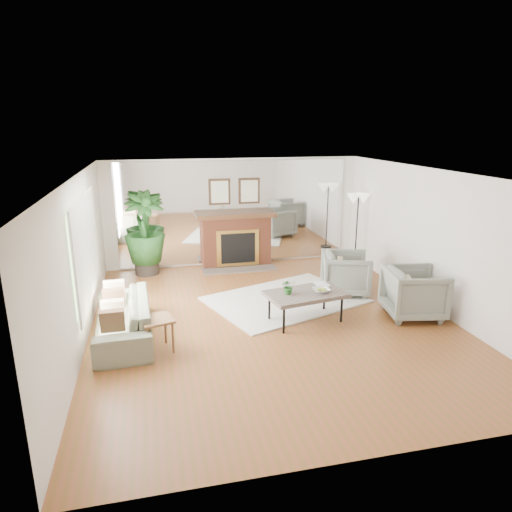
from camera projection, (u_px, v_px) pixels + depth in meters
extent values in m
plane|color=brown|center=(272.00, 320.00, 7.85)|extent=(7.00, 7.00, 0.00)
cube|color=silver|center=(81.00, 262.00, 6.86)|extent=(0.02, 7.00, 2.50)
cube|color=silver|center=(434.00, 240.00, 8.15)|extent=(0.02, 7.00, 2.50)
cube|color=silver|center=(234.00, 212.00, 10.77)|extent=(6.00, 0.02, 2.50)
cube|color=silver|center=(234.00, 212.00, 10.75)|extent=(5.40, 0.04, 2.40)
cube|color=#B2E09E|center=(85.00, 249.00, 7.21)|extent=(0.04, 2.40, 1.50)
cube|color=brown|center=(236.00, 241.00, 10.76)|extent=(1.60, 0.40, 1.20)
cube|color=gold|center=(238.00, 248.00, 10.59)|extent=(1.00, 0.04, 0.85)
cube|color=black|center=(238.00, 248.00, 10.57)|extent=(0.80, 0.04, 0.70)
cube|color=#61554C|center=(239.00, 269.00, 10.59)|extent=(1.70, 0.55, 0.03)
cube|color=#492F17|center=(236.00, 215.00, 10.57)|extent=(1.85, 0.46, 0.10)
cube|color=#301F12|center=(220.00, 192.00, 10.50)|extent=(0.50, 0.04, 0.60)
cube|color=#301F12|center=(249.00, 191.00, 10.65)|extent=(0.50, 0.04, 0.60)
cube|color=silver|center=(285.00, 300.00, 8.73)|extent=(3.25, 2.78, 0.03)
cube|color=#61554C|center=(306.00, 294.00, 7.67)|extent=(1.43, 1.00, 0.07)
cylinder|color=black|center=(284.00, 320.00, 7.30)|extent=(0.04, 0.04, 0.46)
cylinder|color=black|center=(342.00, 309.00, 7.72)|extent=(0.04, 0.04, 0.46)
cylinder|color=black|center=(269.00, 308.00, 7.78)|extent=(0.04, 0.04, 0.46)
cylinder|color=black|center=(324.00, 298.00, 8.20)|extent=(0.04, 0.04, 0.46)
imported|color=gray|center=(123.00, 318.00, 7.18)|extent=(0.91, 2.14, 0.62)
imported|color=gray|center=(346.00, 273.00, 8.99)|extent=(1.13, 1.11, 0.83)
imported|color=gray|center=(414.00, 293.00, 7.90)|extent=(1.10, 1.08, 0.87)
cube|color=brown|center=(156.00, 320.00, 6.66)|extent=(0.56, 0.56, 0.04)
cylinder|color=brown|center=(149.00, 343.00, 6.49)|extent=(0.04, 0.04, 0.49)
cylinder|color=brown|center=(173.00, 338.00, 6.66)|extent=(0.04, 0.04, 0.49)
cylinder|color=brown|center=(142.00, 333.00, 6.80)|extent=(0.04, 0.04, 0.49)
cylinder|color=brown|center=(165.00, 328.00, 6.97)|extent=(0.04, 0.04, 0.49)
cylinder|color=black|center=(147.00, 265.00, 10.25)|extent=(0.54, 0.54, 0.38)
imported|color=#2A5F23|center=(144.00, 228.00, 10.01)|extent=(1.03, 1.03, 1.58)
cylinder|color=black|center=(354.00, 266.00, 10.80)|extent=(0.29, 0.29, 0.04)
cylinder|color=black|center=(356.00, 232.00, 10.57)|extent=(0.03, 0.03, 1.68)
cone|color=beige|center=(353.00, 199.00, 10.33)|extent=(0.31, 0.31, 0.23)
cone|color=beige|center=(364.00, 198.00, 10.38)|extent=(0.31, 0.31, 0.23)
imported|color=#2A5F23|center=(289.00, 286.00, 7.56)|extent=(0.24, 0.21, 0.26)
imported|color=brown|center=(321.00, 290.00, 7.66)|extent=(0.30, 0.30, 0.07)
imported|color=brown|center=(316.00, 285.00, 7.99)|extent=(0.23, 0.30, 0.02)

